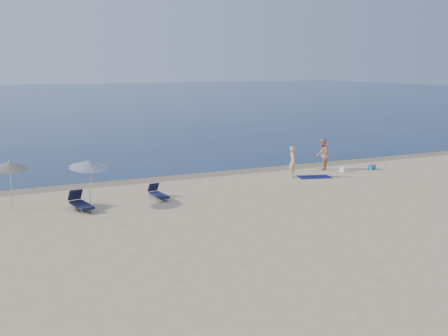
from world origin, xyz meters
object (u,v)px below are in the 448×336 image
(person_right, at_px, (322,154))
(umbrella_near, at_px, (88,164))
(person_left, at_px, (293,162))
(blue_cooler, at_px, (372,167))

(person_right, relative_size, umbrella_near, 0.85)
(person_left, height_order, blue_cooler, person_left)
(blue_cooler, distance_m, umbrella_near, 17.79)
(person_right, relative_size, blue_cooler, 4.70)
(person_left, distance_m, umbrella_near, 12.07)
(person_right, xyz_separation_m, umbrella_near, (-14.81, -2.91, 0.98))
(umbrella_near, bearing_deg, person_right, -6.27)
(blue_cooler, bearing_deg, umbrella_near, 170.97)
(person_right, height_order, umbrella_near, umbrella_near)
(person_left, bearing_deg, umbrella_near, 121.12)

